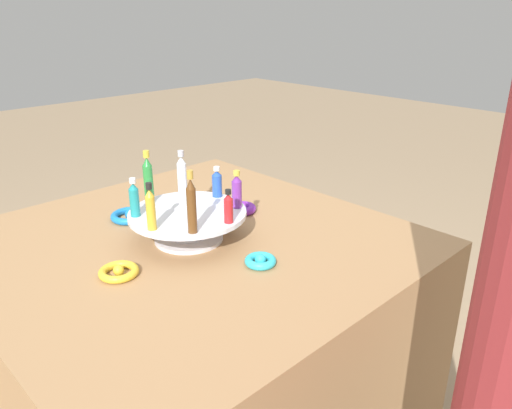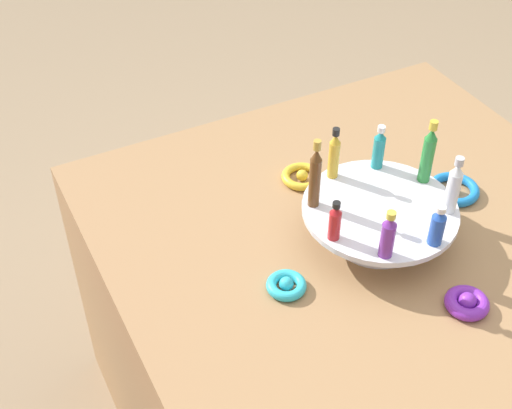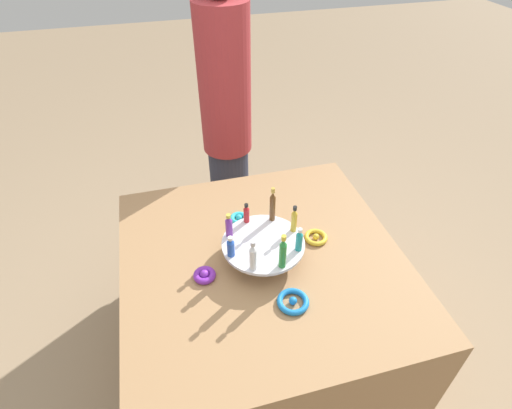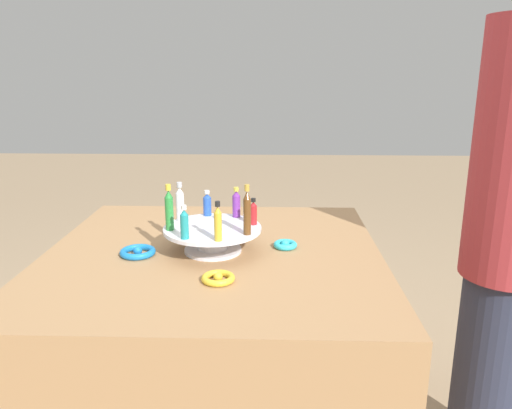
{
  "view_description": "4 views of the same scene",
  "coord_description": "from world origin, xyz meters",
  "px_view_note": "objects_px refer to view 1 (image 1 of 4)",
  "views": [
    {
      "loc": [
        0.98,
        -0.7,
        1.28
      ],
      "look_at": [
        0.27,
        -0.01,
        0.89
      ],
      "focal_mm": 35.0,
      "sensor_mm": 36.0,
      "label": 1
    },
    {
      "loc": [
        0.69,
        0.82,
        1.69
      ],
      "look_at": [
        0.27,
        -0.01,
        0.88
      ],
      "focal_mm": 50.0,
      "sensor_mm": 36.0,
      "label": 2
    },
    {
      "loc": [
        -0.99,
        0.29,
        1.82
      ],
      "look_at": [
        0.13,
        -0.01,
        0.86
      ],
      "focal_mm": 28.0,
      "sensor_mm": 36.0,
      "label": 3
    },
    {
      "loc": [
        0.18,
        -1.48,
        1.26
      ],
      "look_at": [
        0.14,
        -0.01,
        0.86
      ],
      "focal_mm": 35.0,
      "sensor_mm": 36.0,
      "label": 4
    }
  ],
  "objects_px": {
    "bottle_purple": "(237,191)",
    "ribbon_bow_purple": "(243,208)",
    "bottle_clear": "(182,174)",
    "ribbon_bow_teal": "(260,261)",
    "bottle_blue": "(217,183)",
    "bottle_green": "(148,179)",
    "ribbon_bow_blue": "(130,216)",
    "bottle_brown": "(191,205)",
    "ribbon_bow_gold": "(119,272)",
    "bottle_gold": "(151,208)",
    "bottle_red": "(228,207)",
    "display_stand": "(188,221)",
    "bottle_teal": "(134,199)"
  },
  "relations": [
    {
      "from": "bottle_teal",
      "to": "bottle_gold",
      "type": "xyz_separation_m",
      "value": [
        0.1,
        -0.01,
        0.01
      ]
    },
    {
      "from": "ribbon_bow_teal",
      "to": "ribbon_bow_purple",
      "type": "distance_m",
      "value": 0.33
    },
    {
      "from": "bottle_clear",
      "to": "ribbon_bow_purple",
      "type": "distance_m",
      "value": 0.22
    },
    {
      "from": "bottle_brown",
      "to": "ribbon_bow_gold",
      "type": "relative_size",
      "value": 1.66
    },
    {
      "from": "bottle_blue",
      "to": "ribbon_bow_purple",
      "type": "distance_m",
      "value": 0.15
    },
    {
      "from": "bottle_green",
      "to": "ribbon_bow_blue",
      "type": "bearing_deg",
      "value": -175.0
    },
    {
      "from": "bottle_clear",
      "to": "ribbon_bow_teal",
      "type": "distance_m",
      "value": 0.37
    },
    {
      "from": "bottle_red",
      "to": "bottle_clear",
      "type": "bearing_deg",
      "value": 171.49
    },
    {
      "from": "bottle_blue",
      "to": "ribbon_bow_purple",
      "type": "relative_size",
      "value": 1.06
    },
    {
      "from": "bottle_teal",
      "to": "bottle_gold",
      "type": "distance_m",
      "value": 0.1
    },
    {
      "from": "bottle_gold",
      "to": "display_stand",
      "type": "bearing_deg",
      "value": 103.99
    },
    {
      "from": "bottle_teal",
      "to": "ribbon_bow_teal",
      "type": "relative_size",
      "value": 1.32
    },
    {
      "from": "bottle_green",
      "to": "ribbon_bow_blue",
      "type": "relative_size",
      "value": 1.3
    },
    {
      "from": "bottle_purple",
      "to": "bottle_gold",
      "type": "bearing_deg",
      "value": -98.51
    },
    {
      "from": "bottle_purple",
      "to": "bottle_clear",
      "type": "height_order",
      "value": "bottle_clear"
    },
    {
      "from": "bottle_blue",
      "to": "ribbon_bow_purple",
      "type": "xyz_separation_m",
      "value": [
        -0.01,
        0.1,
        -0.11
      ]
    },
    {
      "from": "bottle_gold",
      "to": "ribbon_bow_teal",
      "type": "height_order",
      "value": "bottle_gold"
    },
    {
      "from": "display_stand",
      "to": "bottle_clear",
      "type": "height_order",
      "value": "bottle_clear"
    },
    {
      "from": "bottle_red",
      "to": "display_stand",
      "type": "bearing_deg",
      "value": -166.01
    },
    {
      "from": "bottle_blue",
      "to": "bottle_clear",
      "type": "relative_size",
      "value": 0.68
    },
    {
      "from": "ribbon_bow_blue",
      "to": "bottle_purple",
      "type": "bearing_deg",
      "value": 27.21
    },
    {
      "from": "bottle_purple",
      "to": "ribbon_bow_purple",
      "type": "xyz_separation_m",
      "value": [
        -0.11,
        0.12,
        -0.11
      ]
    },
    {
      "from": "ribbon_bow_teal",
      "to": "bottle_red",
      "type": "bearing_deg",
      "value": -175.0
    },
    {
      "from": "bottle_red",
      "to": "ribbon_bow_gold",
      "type": "relative_size",
      "value": 0.93
    },
    {
      "from": "bottle_blue",
      "to": "bottle_red",
      "type": "bearing_deg",
      "value": -31.01
    },
    {
      "from": "bottle_blue",
      "to": "bottle_brown",
      "type": "xyz_separation_m",
      "value": [
        0.14,
        -0.19,
        0.03
      ]
    },
    {
      "from": "bottle_teal",
      "to": "bottle_red",
      "type": "xyz_separation_m",
      "value": [
        0.19,
        0.14,
        -0.01
      ]
    },
    {
      "from": "ribbon_bow_teal",
      "to": "ribbon_bow_purple",
      "type": "xyz_separation_m",
      "value": [
        -0.27,
        0.19,
        0.0
      ]
    },
    {
      "from": "display_stand",
      "to": "ribbon_bow_blue",
      "type": "height_order",
      "value": "display_stand"
    },
    {
      "from": "ribbon_bow_blue",
      "to": "ribbon_bow_purple",
      "type": "xyz_separation_m",
      "value": [
        0.19,
        0.27,
        0.0
      ]
    },
    {
      "from": "bottle_green",
      "to": "ribbon_bow_purple",
      "type": "xyz_separation_m",
      "value": [
        0.09,
        0.26,
        -0.13
      ]
    },
    {
      "from": "ribbon_bow_teal",
      "to": "ribbon_bow_purple",
      "type": "height_order",
      "value": "ribbon_bow_purple"
    },
    {
      "from": "bottle_purple",
      "to": "bottle_teal",
      "type": "relative_size",
      "value": 1.01
    },
    {
      "from": "bottle_teal",
      "to": "ribbon_bow_gold",
      "type": "xyz_separation_m",
      "value": [
        0.11,
        -0.12,
        -0.12
      ]
    },
    {
      "from": "bottle_gold",
      "to": "bottle_brown",
      "type": "height_order",
      "value": "bottle_brown"
    },
    {
      "from": "bottle_purple",
      "to": "ribbon_bow_purple",
      "type": "relative_size",
      "value": 1.25
    },
    {
      "from": "ribbon_bow_gold",
      "to": "ribbon_bow_teal",
      "type": "xyz_separation_m",
      "value": [
        0.19,
        0.27,
        0.0
      ]
    },
    {
      "from": "bottle_blue",
      "to": "bottle_clear",
      "type": "height_order",
      "value": "bottle_clear"
    },
    {
      "from": "bottle_gold",
      "to": "ribbon_bow_blue",
      "type": "bearing_deg",
      "value": 161.71
    },
    {
      "from": "bottle_blue",
      "to": "ribbon_bow_blue",
      "type": "relative_size",
      "value": 0.79
    },
    {
      "from": "ribbon_bow_gold",
      "to": "bottle_blue",
      "type": "bearing_deg",
      "value": 101.45
    },
    {
      "from": "bottle_brown",
      "to": "bottle_gold",
      "type": "bearing_deg",
      "value": -143.51
    },
    {
      "from": "ribbon_bow_teal",
      "to": "ribbon_bow_purple",
      "type": "bearing_deg",
      "value": 145.03
    },
    {
      "from": "bottle_purple",
      "to": "ribbon_bow_gold",
      "type": "distance_m",
      "value": 0.36
    },
    {
      "from": "display_stand",
      "to": "bottle_clear",
      "type": "relative_size",
      "value": 2.41
    },
    {
      "from": "ribbon_bow_purple",
      "to": "bottle_clear",
      "type": "bearing_deg",
      "value": -113.79
    },
    {
      "from": "bottle_green",
      "to": "bottle_gold",
      "type": "height_order",
      "value": "bottle_green"
    },
    {
      "from": "bottle_clear",
      "to": "bottle_red",
      "type": "distance_m",
      "value": 0.24
    },
    {
      "from": "bottle_blue",
      "to": "ribbon_bow_gold",
      "type": "relative_size",
      "value": 0.94
    },
    {
      "from": "ribbon_bow_purple",
      "to": "bottle_teal",
      "type": "bearing_deg",
      "value": -94.48
    }
  ]
}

